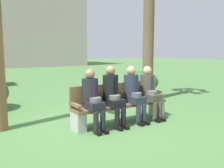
# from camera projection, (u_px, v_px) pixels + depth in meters

# --- Properties ---
(ground_plane) EXTENTS (80.00, 80.00, 0.00)m
(ground_plane) POSITION_uv_depth(u_px,v_px,m) (105.00, 123.00, 5.58)
(ground_plane) COLOR #517F44
(park_bench) EXTENTS (2.39, 0.44, 0.90)m
(park_bench) POSITION_uv_depth(u_px,v_px,m) (120.00, 103.00, 5.65)
(park_bench) COLOR brown
(park_bench) RESTS_ON ground
(seated_man_leftmost) EXTENTS (0.34, 0.72, 1.27)m
(seated_man_leftmost) POSITION_uv_depth(u_px,v_px,m) (92.00, 96.00, 5.06)
(seated_man_leftmost) COLOR #23232D
(seated_man_leftmost) RESTS_ON ground
(seated_man_centerleft) EXTENTS (0.34, 0.72, 1.32)m
(seated_man_centerleft) POSITION_uv_depth(u_px,v_px,m) (113.00, 93.00, 5.34)
(seated_man_centerleft) COLOR black
(seated_man_centerleft) RESTS_ON ground
(seated_man_centerright) EXTENTS (0.34, 0.72, 1.29)m
(seated_man_centerright) POSITION_uv_depth(u_px,v_px,m) (134.00, 91.00, 5.65)
(seated_man_centerright) COLOR #2D3342
(seated_man_centerright) RESTS_ON ground
(seated_man_rightmost) EXTENTS (0.34, 0.72, 1.27)m
(seated_man_rightmost) POSITION_uv_depth(u_px,v_px,m) (150.00, 90.00, 5.92)
(seated_man_rightmost) COLOR #4C473D
(seated_man_rightmost) RESTS_ON ground
(shrub_near_bench) EXTENTS (1.38, 1.26, 0.86)m
(shrub_near_bench) POSITION_uv_depth(u_px,v_px,m) (141.00, 82.00, 9.58)
(shrub_near_bench) COLOR #316C35
(shrub_near_bench) RESTS_ON ground
(building_backdrop) EXTENTS (13.10, 7.71, 9.35)m
(building_backdrop) POSITION_uv_depth(u_px,v_px,m) (20.00, 22.00, 26.54)
(building_backdrop) COLOR #B9A5A1
(building_backdrop) RESTS_ON ground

